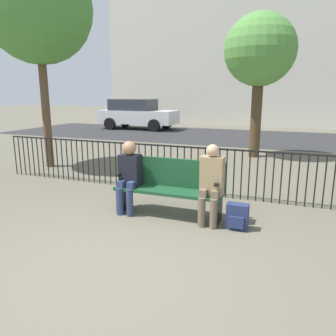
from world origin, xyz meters
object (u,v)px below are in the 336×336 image
object	(u,v)px
seated_person_0	(129,173)
tree_0	(260,52)
park_bench	(170,185)
parked_car_0	(137,114)
tree_1	(38,9)
seated_person_1	(211,181)
backpack	(237,217)

from	to	relation	value
seated_person_0	tree_0	distance (m)	6.42
park_bench	seated_person_0	xyz separation A→B (m)	(-0.67, -0.13, 0.18)
seated_person_0	parked_car_0	bearing A→B (deg)	115.87
park_bench	tree_1	size ratio (longest dim) A/B	0.33
tree_0	parked_car_0	size ratio (longest dim) A/B	1.01
seated_person_1	backpack	world-z (taller)	seated_person_1
park_bench	seated_person_0	size ratio (longest dim) A/B	1.46
seated_person_1	parked_car_0	bearing A→B (deg)	121.09
tree_0	parked_car_0	bearing A→B (deg)	139.94
seated_person_0	tree_0	bearing A→B (deg)	76.98
seated_person_1	backpack	size ratio (longest dim) A/B	3.19
tree_0	tree_1	size ratio (longest dim) A/B	0.80
park_bench	seated_person_0	distance (m)	0.70
seated_person_1	tree_1	xyz separation A→B (m)	(-5.03, 2.32, 3.29)
seated_person_1	tree_1	size ratio (longest dim) A/B	0.23
park_bench	tree_0	size ratio (longest dim) A/B	0.41
seated_person_1	seated_person_0	bearing A→B (deg)	-179.95
seated_person_1	tree_1	world-z (taller)	tree_1
seated_person_1	backpack	bearing A→B (deg)	-9.27
backpack	parked_car_0	world-z (taller)	parked_car_0
park_bench	parked_car_0	distance (m)	13.16
seated_person_0	parked_car_0	distance (m)	12.97
seated_person_0	tree_1	world-z (taller)	tree_1
backpack	seated_person_1	bearing A→B (deg)	170.73
seated_person_0	tree_1	bearing A→B (deg)	147.53
park_bench	tree_0	xyz separation A→B (m)	(0.67, 5.66, 2.64)
backpack	tree_0	world-z (taller)	tree_0
backpack	parked_car_0	xyz separation A→B (m)	(-7.46, 11.74, 0.66)
backpack	park_bench	bearing A→B (deg)	170.15
seated_person_1	backpack	xyz separation A→B (m)	(0.42, -0.07, -0.49)
tree_0	tree_1	distance (m)	6.13
tree_0	park_bench	bearing A→B (deg)	-96.78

